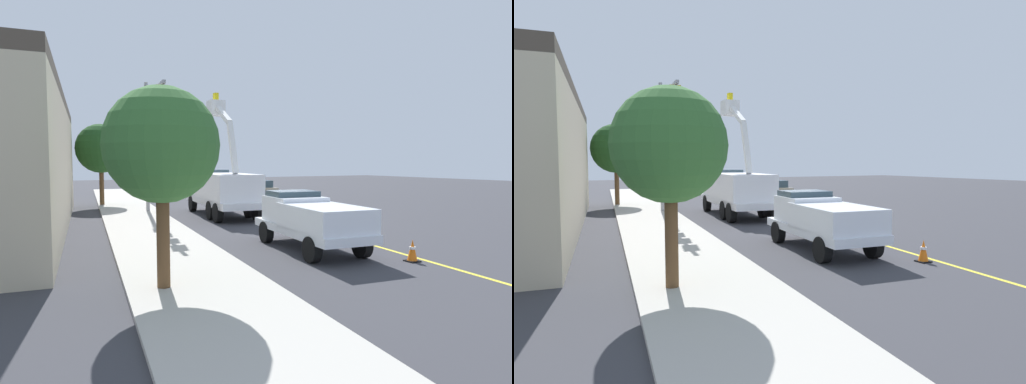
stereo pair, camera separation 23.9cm
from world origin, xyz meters
TOP-DOWN VIEW (x-y plane):
  - ground at (0.00, 0.00)m, footprint 120.00×120.00m
  - sidewalk_far_side at (0.77, 7.51)m, footprint 60.05×9.72m
  - lane_centre_stripe at (0.00, 0.00)m, footprint 49.75×5.27m
  - utility_bucket_truck at (3.33, 2.31)m, footprint 8.41×3.33m
  - service_pickup_truck at (-7.55, 3.42)m, footprint 5.79×2.66m
  - passing_minivan at (11.45, -4.28)m, footprint 4.97×2.38m
  - traffic_cone_leading at (-10.61, 1.61)m, footprint 0.40×0.40m
  - traffic_cone_mid_front at (7.10, -0.29)m, footprint 0.40×0.40m
  - traffic_signal_mast at (4.48, 6.10)m, footprint 6.58×1.01m
  - street_tree_left at (-10.09, 9.54)m, footprint 2.82×2.82m
  - street_tree_right at (12.16, 7.88)m, footprint 3.50×3.50m

SIDE VIEW (x-z plane):
  - ground at x=0.00m, z-range 0.00..0.00m
  - lane_centre_stripe at x=0.00m, z-range 0.00..0.01m
  - sidewalk_far_side at x=0.77m, z-range 0.00..0.12m
  - traffic_cone_leading at x=-10.61m, z-range -0.01..0.71m
  - traffic_cone_mid_front at x=7.10m, z-range -0.01..0.84m
  - passing_minivan at x=11.45m, z-range 0.13..1.82m
  - service_pickup_truck at x=-7.55m, z-range 0.09..2.15m
  - utility_bucket_truck at x=3.33m, z-range -2.06..5.29m
  - street_tree_left at x=-10.09m, z-range 1.07..6.07m
  - street_tree_right at x=12.16m, z-range 1.19..7.09m
  - traffic_signal_mast at x=4.48m, z-range 1.62..9.70m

